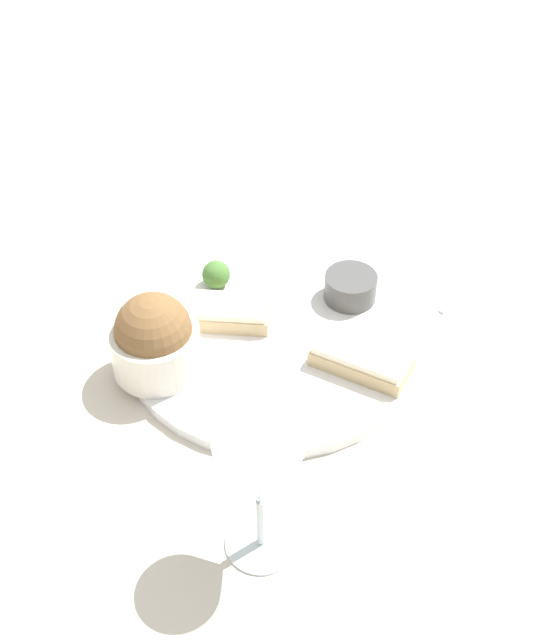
{
  "coord_description": "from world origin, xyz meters",
  "views": [
    {
      "loc": [
        -0.38,
        0.53,
        0.64
      ],
      "look_at": [
        0.0,
        0.0,
        0.03
      ],
      "focal_mm": 45.0,
      "sensor_mm": 36.0,
      "label": 1
    }
  ],
  "objects": [
    {
      "name": "cheese_toast_far",
      "position": [
        0.06,
        0.01,
        0.03
      ],
      "size": [
        0.11,
        0.09,
        0.03
      ],
      "color": "#D1B27F",
      "rests_on": "dinner_plate"
    },
    {
      "name": "fork",
      "position": [
        -0.16,
        -0.25,
        0.0
      ],
      "size": [
        0.06,
        0.19,
        0.01
      ],
      "color": "silver",
      "rests_on": "ground_plane"
    },
    {
      "name": "sauce_ramekin",
      "position": [
        -0.04,
        -0.1,
        0.03
      ],
      "size": [
        0.06,
        0.06,
        0.03
      ],
      "color": "#4C4C4C",
      "rests_on": "dinner_plate"
    },
    {
      "name": "cheese_toast_near",
      "position": [
        -0.11,
        -0.01,
        0.03
      ],
      "size": [
        0.11,
        0.07,
        0.03
      ],
      "color": "#D1B27F",
      "rests_on": "dinner_plate"
    },
    {
      "name": "dinner_plate",
      "position": [
        0.0,
        0.0,
        0.01
      ],
      "size": [
        0.34,
        0.34,
        0.01
      ],
      "color": "white",
      "rests_on": "ground_plane"
    },
    {
      "name": "garnish",
      "position": [
        0.1,
        -0.03,
        0.03
      ],
      "size": [
        0.03,
        0.03,
        0.03
      ],
      "color": "#477533",
      "rests_on": "dinner_plate"
    },
    {
      "name": "ground_plane",
      "position": [
        0.0,
        0.0,
        0.0
      ],
      "size": [
        4.0,
        4.0,
        0.0
      ],
      "primitive_type": "plane",
      "color": "beige"
    },
    {
      "name": "salad_bowl",
      "position": [
        0.07,
        0.11,
        0.05
      ],
      "size": [
        0.1,
        0.1,
        0.09
      ],
      "color": "silver",
      "rests_on": "dinner_plate"
    },
    {
      "name": "wine_glass",
      "position": [
        -0.14,
        0.22,
        0.1
      ],
      "size": [
        0.07,
        0.07,
        0.15
      ],
      "color": "silver",
      "rests_on": "ground_plane"
    }
  ]
}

